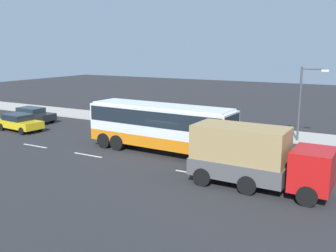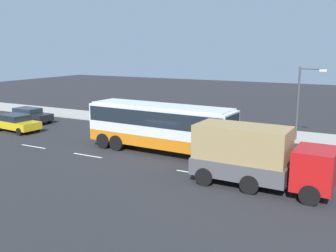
{
  "view_description": "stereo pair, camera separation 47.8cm",
  "coord_description": "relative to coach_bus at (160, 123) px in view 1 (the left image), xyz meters",
  "views": [
    {
      "loc": [
        12.01,
        -21.89,
        7.07
      ],
      "look_at": [
        -0.06,
        -0.22,
        2.02
      ],
      "focal_mm": 40.64,
      "sensor_mm": 36.0,
      "label": 1
    },
    {
      "loc": [
        11.59,
        -22.12,
        7.07
      ],
      "look_at": [
        -0.06,
        -0.22,
        2.02
      ],
      "focal_mm": 40.64,
      "sensor_mm": 36.0,
      "label": 2
    }
  ],
  "objects": [
    {
      "name": "sidewalk_curb",
      "position": [
        0.93,
        9.02,
        -1.98
      ],
      "size": [
        80.0,
        4.0,
        0.15
      ],
      "primitive_type": "cube",
      "color": "#A8A399",
      "rests_on": "ground_plane"
    },
    {
      "name": "coach_bus",
      "position": [
        0.0,
        0.0,
        0.0
      ],
      "size": [
        10.65,
        3.14,
        3.32
      ],
      "rotation": [
        0.0,
        0.0,
        -0.05
      ],
      "color": "orange",
      "rests_on": "ground_plane"
    },
    {
      "name": "street_lamp",
      "position": [
        8.04,
        7.59,
        1.41
      ],
      "size": [
        1.95,
        0.24,
        5.62
      ],
      "color": "#47474C",
      "rests_on": "sidewalk_curb"
    },
    {
      "name": "car_yellow_taxi",
      "position": [
        -14.31,
        0.06,
        -1.28
      ],
      "size": [
        4.42,
        2.33,
        1.47
      ],
      "rotation": [
        0.0,
        0.0,
        -0.1
      ],
      "color": "gold",
      "rests_on": "ground_plane"
    },
    {
      "name": "pedestrian_at_crossing",
      "position": [
        -4.83,
        9.45,
        -0.88
      ],
      "size": [
        0.32,
        0.32,
        1.78
      ],
      "rotation": [
        0.0,
        0.0,
        4.94
      ],
      "color": "black",
      "rests_on": "sidewalk_curb"
    },
    {
      "name": "cargo_truck",
      "position": [
        7.71,
        -3.56,
        -0.39
      ],
      "size": [
        7.12,
        2.76,
        3.16
      ],
      "rotation": [
        0.0,
        0.0,
        -0.02
      ],
      "color": "red",
      "rests_on": "ground_plane"
    },
    {
      "name": "car_black_sedan",
      "position": [
        -16.46,
        3.47,
        -1.29
      ],
      "size": [
        4.57,
        2.0,
        1.42
      ],
      "rotation": [
        0.0,
        0.0,
        -0.04
      ],
      "color": "black",
      "rests_on": "ground_plane"
    },
    {
      "name": "lane_centreline",
      "position": [
        0.14,
        -3.08,
        -2.06
      ],
      "size": [
        33.5,
        0.16,
        0.01
      ],
      "color": "white",
      "rests_on": "ground_plane"
    },
    {
      "name": "pedestrian_near_curb",
      "position": [
        -0.97,
        9.25,
        -1.0
      ],
      "size": [
        0.32,
        0.32,
        1.58
      ],
      "rotation": [
        0.0,
        0.0,
        4.31
      ],
      "color": "black",
      "rests_on": "sidewalk_curb"
    },
    {
      "name": "ground_plane",
      "position": [
        0.93,
        -0.24,
        -2.06
      ],
      "size": [
        120.0,
        120.0,
        0.0
      ],
      "primitive_type": "plane",
      "color": "#28282B"
    }
  ]
}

